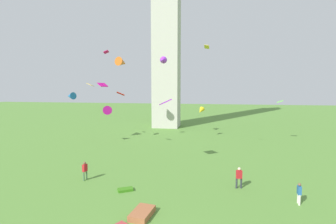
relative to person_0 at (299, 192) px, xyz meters
name	(u,v)px	position (x,y,z in m)	size (l,w,h in m)	color
person_0	(299,192)	(0.00, 0.00, 0.00)	(0.27, 0.50, 1.62)	silver
person_1	(239,176)	(-4.09, 2.29, 0.12)	(0.56, 0.38, 1.84)	#2D3338
person_2	(85,170)	(-18.16, 1.78, 0.08)	(0.36, 0.54, 1.77)	#51754C
kite_flying_0	(207,47)	(-7.17, 10.03, 12.38)	(0.59, 0.82, 0.40)	gold
kite_flying_1	(122,63)	(-21.69, 21.89, 12.01)	(2.06, 2.63, 1.79)	#C65816
kite_flying_2	(70,96)	(-26.10, 12.88, 6.58)	(1.77, 1.57, 1.08)	#2066B3
kite_flying_3	(165,102)	(-11.33, 6.53, 6.23)	(1.56, 1.91, 0.75)	#9C10D7
kite_flying_4	(106,52)	(-21.16, 14.17, 12.72)	(0.81, 1.13, 0.48)	#D10662
kite_flying_5	(280,101)	(3.92, 21.33, 5.62)	(1.00, 0.86, 0.39)	#63E830
kite_flying_6	(103,85)	(-22.74, 16.22, 8.17)	(1.39, 1.71, 0.62)	#BE097D
kite_flying_7	(121,94)	(-18.77, 13.12, 6.91)	(1.31, 1.06, 0.62)	#B80B05
kite_flying_8	(201,111)	(-8.24, 22.61, 3.87)	(1.38, 1.71, 1.34)	gold
kite_flying_9	(90,85)	(-25.56, 17.79, 8.19)	(1.17, 1.02, 0.55)	gold
kite_flying_10	(107,109)	(-23.80, 20.14, 4.16)	(2.32, 2.74, 1.80)	#B71491
kite_flying_11	(163,60)	(-14.10, 19.28, 12.01)	(1.19, 1.76, 1.34)	#A131E5
kite_bundle_0	(142,213)	(-11.06, -3.69, -0.71)	(2.03, 1.22, 0.41)	#9C5B37
kite_bundle_2	(125,190)	(-13.58, 0.09, -0.82)	(1.25, 0.67, 0.21)	#357716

